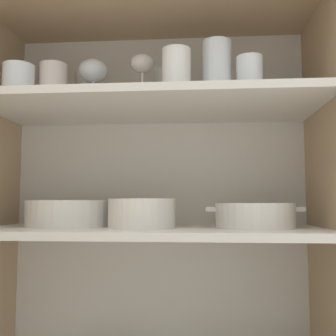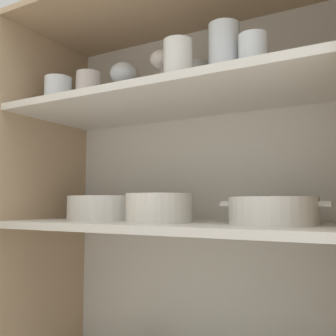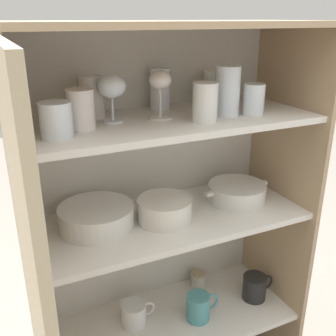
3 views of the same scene
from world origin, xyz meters
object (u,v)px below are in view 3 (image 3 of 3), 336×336
(plate_stack_white, at_px, (96,217))
(storage_jar, at_px, (198,280))
(coffee_mug_primary, at_px, (134,314))
(mixing_bowl_large, at_px, (165,209))
(casserole_dish, at_px, (237,192))

(plate_stack_white, distance_m, storage_jar, 0.62)
(coffee_mug_primary, distance_m, storage_jar, 0.33)
(mixing_bowl_large, xyz_separation_m, casserole_dish, (0.30, 0.02, -0.01))
(mixing_bowl_large, relative_size, storage_jar, 2.71)
(plate_stack_white, height_order, casserole_dish, plate_stack_white)
(plate_stack_white, xyz_separation_m, coffee_mug_primary, (0.11, 0.00, -0.42))
(casserole_dish, relative_size, storage_jar, 3.94)
(plate_stack_white, relative_size, coffee_mug_primary, 1.80)
(plate_stack_white, bearing_deg, coffee_mug_primary, 0.12)
(storage_jar, bearing_deg, mixing_bowl_large, -147.52)
(plate_stack_white, xyz_separation_m, casserole_dish, (0.51, -0.02, -0.00))
(mixing_bowl_large, relative_size, coffee_mug_primary, 1.35)
(plate_stack_white, bearing_deg, mixing_bowl_large, -13.02)
(casserole_dish, bearing_deg, plate_stack_white, 177.23)
(coffee_mug_primary, bearing_deg, plate_stack_white, -179.88)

